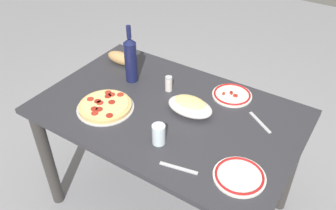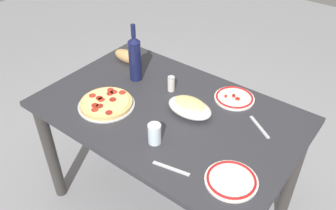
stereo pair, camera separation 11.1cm
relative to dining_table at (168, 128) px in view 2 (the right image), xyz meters
name	(u,v)px [view 2 (the right image)]	position (x,y,z in m)	size (l,w,h in m)	color
ground_plane	(168,202)	(0.00, 0.00, -0.63)	(8.00, 8.00, 0.00)	gray
dining_table	(168,128)	(0.00, 0.00, 0.00)	(1.33, 0.85, 0.76)	#2D2D33
pepperoni_pizza	(106,103)	(-0.28, -0.17, 0.14)	(0.30, 0.30, 0.03)	#B7B7BC
baked_pasta_dish	(190,107)	(0.10, 0.04, 0.17)	(0.24, 0.15, 0.08)	white
wine_bottle	(135,58)	(-0.32, 0.12, 0.27)	(0.07, 0.07, 0.34)	#141942
water_glass	(155,134)	(0.10, -0.23, 0.18)	(0.06, 0.06, 0.10)	silver
side_plate_near	(231,180)	(0.49, -0.22, 0.14)	(0.22, 0.22, 0.02)	white
side_plate_far	(234,98)	(0.22, 0.29, 0.14)	(0.21, 0.21, 0.02)	white
bread_loaf	(127,56)	(-0.49, 0.23, 0.16)	(0.20, 0.08, 0.07)	tan
spice_shaker	(171,84)	(-0.09, 0.15, 0.17)	(0.04, 0.04, 0.09)	silver
fork_left	(259,127)	(0.43, 0.16, 0.13)	(0.17, 0.02, 0.01)	#B7B7BC
fork_right	(171,168)	(0.26, -0.31, 0.13)	(0.17, 0.02, 0.01)	#B7B7BC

